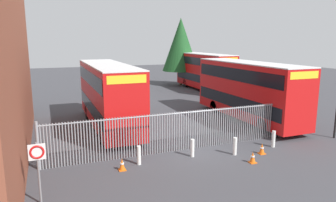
# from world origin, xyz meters

# --- Properties ---
(ground_plane) EXTENTS (100.00, 100.00, 0.00)m
(ground_plane) POSITION_xyz_m (0.00, 8.00, 0.00)
(ground_plane) COLOR #3D3D42
(palisade_fence) EXTENTS (14.76, 0.14, 2.35)m
(palisade_fence) POSITION_xyz_m (-0.79, 0.00, 1.18)
(palisade_fence) COLOR gray
(palisade_fence) RESTS_ON ground
(double_decker_bus_near_gate) EXTENTS (2.54, 10.81, 4.42)m
(double_decker_bus_near_gate) POSITION_xyz_m (6.59, 4.29, 2.42)
(double_decker_bus_near_gate) COLOR red
(double_decker_bus_near_gate) RESTS_ON ground
(double_decker_bus_behind_fence_left) EXTENTS (2.54, 10.81, 4.42)m
(double_decker_bus_behind_fence_left) POSITION_xyz_m (-3.58, 6.17, 2.42)
(double_decker_bus_behind_fence_left) COLOR red
(double_decker_bus_behind_fence_left) RESTS_ON ground
(double_decker_bus_behind_fence_right) EXTENTS (2.54, 10.81, 4.42)m
(double_decker_bus_behind_fence_right) POSITION_xyz_m (10.40, 18.41, 2.42)
(double_decker_bus_behind_fence_right) COLOR #B70C0C
(double_decker_bus_behind_fence_right) RESTS_ON ground
(bollard_near_left) EXTENTS (0.20, 0.20, 0.95)m
(bollard_near_left) POSITION_xyz_m (-3.55, -1.10, 0.47)
(bollard_near_left) COLOR silver
(bollard_near_left) RESTS_ON ground
(bollard_center_front) EXTENTS (0.20, 0.20, 0.95)m
(bollard_center_front) POSITION_xyz_m (-0.64, -1.12, 0.47)
(bollard_center_front) COLOR silver
(bollard_center_front) RESTS_ON ground
(bollard_near_right) EXTENTS (0.20, 0.20, 0.95)m
(bollard_near_right) POSITION_xyz_m (1.58, -1.71, 0.47)
(bollard_near_right) COLOR silver
(bollard_near_right) RESTS_ON ground
(bollard_far_right) EXTENTS (0.20, 0.20, 0.95)m
(bollard_far_right) POSITION_xyz_m (4.33, -1.46, 0.47)
(bollard_far_right) COLOR silver
(bollard_far_right) RESTS_ON ground
(traffic_cone_by_gate) EXTENTS (0.34, 0.34, 0.59)m
(traffic_cone_by_gate) POSITION_xyz_m (3.01, -2.13, 0.29)
(traffic_cone_by_gate) COLOR orange
(traffic_cone_by_gate) RESTS_ON ground
(traffic_cone_mid_forecourt) EXTENTS (0.34, 0.34, 0.59)m
(traffic_cone_mid_forecourt) POSITION_xyz_m (1.78, -2.98, 0.29)
(traffic_cone_mid_forecourt) COLOR orange
(traffic_cone_mid_forecourt) RESTS_ON ground
(traffic_cone_near_kerb) EXTENTS (0.34, 0.34, 0.59)m
(traffic_cone_near_kerb) POSITION_xyz_m (-4.48, -1.49, 0.29)
(traffic_cone_near_kerb) COLOR orange
(traffic_cone_near_kerb) RESTS_ON ground
(speed_limit_sign_post) EXTENTS (0.60, 0.14, 2.40)m
(speed_limit_sign_post) POSITION_xyz_m (-8.01, -3.40, 1.78)
(speed_limit_sign_post) COLOR slate
(speed_limit_sign_post) RESTS_ON ground
(tree_tall_back) EXTENTS (4.85, 4.85, 8.89)m
(tree_tall_back) POSITION_xyz_m (9.42, 23.31, 5.42)
(tree_tall_back) COLOR #4C3823
(tree_tall_back) RESTS_ON ground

